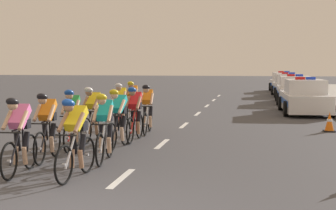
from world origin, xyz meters
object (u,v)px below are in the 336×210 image
(cyclist_third, at_px, (47,126))
(cyclist_ninth, at_px, (120,105))
(cyclist_sixth, at_px, (118,118))
(traffic_cone_mid, at_px, (329,122))
(cyclist_lead, at_px, (19,135))
(police_car_third, at_px, (288,86))
(cyclist_seventh, at_px, (93,113))
(police_car_furthest, at_px, (284,83))
(cyclist_fifth, at_px, (72,119))
(cyclist_eighth, at_px, (135,113))
(cyclist_eleventh, at_px, (132,101))
(police_car_second, at_px, (295,91))
(cyclist_fourth, at_px, (105,127))
(police_car_nearest, at_px, (305,98))
(cyclist_tenth, at_px, (147,108))
(cyclist_second, at_px, (75,137))

(cyclist_third, height_order, cyclist_ninth, same)
(cyclist_sixth, height_order, traffic_cone_mid, cyclist_sixth)
(cyclist_lead, xyz_separation_m, police_car_third, (6.57, 24.33, -0.11))
(cyclist_seventh, bearing_deg, police_car_furthest, 75.72)
(cyclist_fifth, relative_size, police_car_furthest, 0.38)
(traffic_cone_mid, bearing_deg, cyclist_sixth, -144.04)
(cyclist_seventh, bearing_deg, cyclist_ninth, 89.24)
(cyclist_eighth, relative_size, cyclist_eleventh, 1.00)
(cyclist_sixth, xyz_separation_m, police_car_second, (5.50, 15.41, -0.11))
(cyclist_seventh, bearing_deg, cyclist_sixth, -43.25)
(cyclist_seventh, height_order, police_car_second, police_car_second)
(cyclist_fourth, bearing_deg, cyclist_third, -175.70)
(cyclist_lead, distance_m, cyclist_eighth, 4.55)
(cyclist_seventh, relative_size, cyclist_ninth, 1.00)
(cyclist_sixth, height_order, police_car_nearest, police_car_nearest)
(cyclist_tenth, xyz_separation_m, traffic_cone_mid, (5.60, 1.47, -0.48))
(cyclist_lead, distance_m, cyclist_fourth, 1.92)
(cyclist_fifth, bearing_deg, cyclist_lead, -89.52)
(cyclist_tenth, relative_size, traffic_cone_mid, 2.69)
(cyclist_sixth, relative_size, police_car_second, 0.39)
(cyclist_third, distance_m, cyclist_eleventh, 7.09)
(cyclist_second, distance_m, cyclist_eleventh, 8.63)
(cyclist_fifth, xyz_separation_m, police_car_second, (6.59, 15.75, -0.11))
(police_car_nearest, bearing_deg, cyclist_lead, -116.81)
(cyclist_third, xyz_separation_m, police_car_furthest, (6.61, 28.31, -0.11))
(cyclist_lead, relative_size, cyclist_seventh, 1.00)
(cyclist_sixth, xyz_separation_m, cyclist_eighth, (0.12, 1.23, 0.00))
(cyclist_eighth, distance_m, cyclist_ninth, 2.60)
(cyclist_fifth, bearing_deg, cyclist_third, -90.59)
(cyclist_second, height_order, cyclist_fourth, same)
(cyclist_eighth, bearing_deg, cyclist_tenth, 88.95)
(cyclist_ninth, bearing_deg, cyclist_eleventh, 91.07)
(cyclist_ninth, xyz_separation_m, cyclist_eleventh, (-0.03, 1.69, 0.00))
(cyclist_fourth, bearing_deg, cyclist_tenth, 90.57)
(cyclist_eighth, distance_m, police_car_second, 15.16)
(cyclist_third, height_order, cyclist_fourth, same)
(cyclist_eighth, height_order, cyclist_eleventh, same)
(cyclist_eighth, bearing_deg, cyclist_fifth, -127.44)
(cyclist_fifth, height_order, police_car_third, police_car_third)
(police_car_second, bearing_deg, police_car_furthest, 89.99)
(cyclist_second, relative_size, cyclist_tenth, 1.00)
(cyclist_seventh, xyz_separation_m, police_car_third, (6.50, 20.23, -0.11))
(cyclist_lead, distance_m, cyclist_eleventh, 8.45)
(traffic_cone_mid, bearing_deg, cyclist_seventh, -154.46)
(cyclist_fifth, distance_m, police_car_second, 17.08)
(cyclist_third, bearing_deg, cyclist_sixth, 58.48)
(cyclist_third, height_order, cyclist_tenth, same)
(cyclist_seventh, relative_size, cyclist_eighth, 1.00)
(cyclist_seventh, distance_m, cyclist_tenth, 2.10)
(cyclist_lead, bearing_deg, cyclist_seventh, 89.10)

